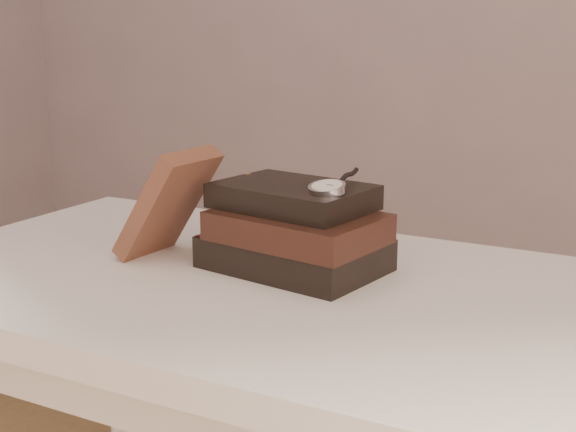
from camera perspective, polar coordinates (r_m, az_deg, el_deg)
The scene contains 5 objects.
table at distance 1.10m, azimuth -3.13°, elevation -8.84°, with size 1.00×0.60×0.75m.
book_stack at distance 1.07m, azimuth 0.53°, elevation -1.09°, with size 0.26×0.20×0.12m.
journal at distance 1.13m, azimuth -8.81°, elevation 0.93°, with size 0.03×0.11×0.18m, color #49271C.
pocket_watch at distance 1.02m, azimuth 3.03°, elevation 2.17°, with size 0.06×0.15×0.02m.
eyeglasses at distance 1.18m, azimuth -0.43°, elevation 0.91°, with size 0.12×0.13×0.05m.
Camera 1 is at (0.53, -0.52, 1.08)m, focal length 48.41 mm.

